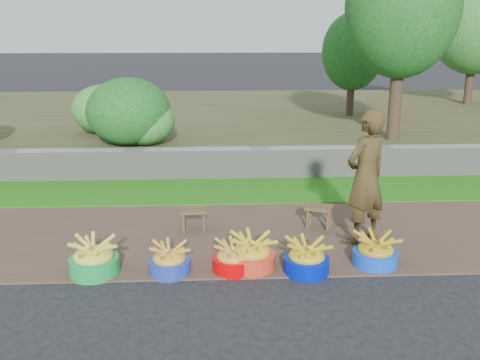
{
  "coord_description": "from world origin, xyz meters",
  "views": [
    {
      "loc": [
        -0.82,
        -5.23,
        2.59
      ],
      "look_at": [
        -0.5,
        1.3,
        0.75
      ],
      "focal_mm": 40.0,
      "sensor_mm": 36.0,
      "label": 1
    }
  ],
  "objects_px": {
    "basin_b": "(169,261)",
    "vendor_woman": "(366,177)",
    "basin_d": "(251,254)",
    "basin_e": "(307,259)",
    "basin_a": "(94,259)",
    "stool_right": "(319,210)",
    "basin_f": "(375,252)",
    "basin_c": "(233,259)",
    "stool_left": "(193,213)"
  },
  "relations": [
    {
      "from": "basin_b",
      "to": "vendor_woman",
      "type": "bearing_deg",
      "value": 18.31
    },
    {
      "from": "basin_d",
      "to": "basin_e",
      "type": "relative_size",
      "value": 1.06
    },
    {
      "from": "basin_a",
      "to": "basin_d",
      "type": "bearing_deg",
      "value": 1.56
    },
    {
      "from": "basin_a",
      "to": "stool_right",
      "type": "xyz_separation_m",
      "value": [
        2.72,
        1.25,
        0.09
      ]
    },
    {
      "from": "basin_d",
      "to": "basin_f",
      "type": "distance_m",
      "value": 1.41
    },
    {
      "from": "basin_c",
      "to": "basin_f",
      "type": "relative_size",
      "value": 0.9
    },
    {
      "from": "basin_a",
      "to": "basin_c",
      "type": "relative_size",
      "value": 1.19
    },
    {
      "from": "basin_c",
      "to": "stool_right",
      "type": "distance_m",
      "value": 1.74
    },
    {
      "from": "basin_b",
      "to": "stool_left",
      "type": "distance_m",
      "value": 1.29
    },
    {
      "from": "basin_f",
      "to": "stool_left",
      "type": "xyz_separation_m",
      "value": [
        -2.09,
        1.18,
        0.09
      ]
    },
    {
      "from": "basin_c",
      "to": "basin_f",
      "type": "bearing_deg",
      "value": 2.1
    },
    {
      "from": "basin_e",
      "to": "stool_left",
      "type": "relative_size",
      "value": 1.43
    },
    {
      "from": "basin_e",
      "to": "basin_f",
      "type": "relative_size",
      "value": 1.0
    },
    {
      "from": "basin_f",
      "to": "basin_b",
      "type": "bearing_deg",
      "value": -177.97
    },
    {
      "from": "basin_e",
      "to": "basin_b",
      "type": "bearing_deg",
      "value": 177.96
    },
    {
      "from": "basin_e",
      "to": "stool_left",
      "type": "height_order",
      "value": "basin_e"
    },
    {
      "from": "basin_d",
      "to": "vendor_woman",
      "type": "relative_size",
      "value": 0.32
    },
    {
      "from": "basin_c",
      "to": "basin_d",
      "type": "height_order",
      "value": "basin_d"
    },
    {
      "from": "basin_b",
      "to": "basin_e",
      "type": "relative_size",
      "value": 0.91
    },
    {
      "from": "basin_a",
      "to": "basin_f",
      "type": "xyz_separation_m",
      "value": [
        3.14,
        0.05,
        -0.01
      ]
    },
    {
      "from": "basin_a",
      "to": "stool_left",
      "type": "bearing_deg",
      "value": 49.81
    },
    {
      "from": "basin_a",
      "to": "basin_f",
      "type": "distance_m",
      "value": 3.14
    },
    {
      "from": "basin_a",
      "to": "basin_b",
      "type": "height_order",
      "value": "basin_a"
    },
    {
      "from": "basin_e",
      "to": "basin_d",
      "type": "bearing_deg",
      "value": 167.89
    },
    {
      "from": "basin_c",
      "to": "basin_f",
      "type": "distance_m",
      "value": 1.61
    },
    {
      "from": "basin_b",
      "to": "basin_d",
      "type": "height_order",
      "value": "basin_d"
    },
    {
      "from": "basin_f",
      "to": "stool_left",
      "type": "bearing_deg",
      "value": 150.51
    },
    {
      "from": "stool_left",
      "to": "basin_d",
      "type": "bearing_deg",
      "value": -60.06
    },
    {
      "from": "basin_c",
      "to": "basin_e",
      "type": "distance_m",
      "value": 0.81
    },
    {
      "from": "basin_c",
      "to": "stool_right",
      "type": "xyz_separation_m",
      "value": [
        1.2,
        1.25,
        0.11
      ]
    },
    {
      "from": "basin_b",
      "to": "basin_f",
      "type": "bearing_deg",
      "value": 2.03
    },
    {
      "from": "stool_left",
      "to": "vendor_woman",
      "type": "xyz_separation_m",
      "value": [
        2.13,
        -0.49,
        0.6
      ]
    },
    {
      "from": "stool_left",
      "to": "vendor_woman",
      "type": "bearing_deg",
      "value": -12.82
    },
    {
      "from": "basin_d",
      "to": "basin_e",
      "type": "distance_m",
      "value": 0.61
    },
    {
      "from": "basin_c",
      "to": "basin_e",
      "type": "bearing_deg",
      "value": -5.42
    },
    {
      "from": "basin_c",
      "to": "basin_e",
      "type": "height_order",
      "value": "basin_e"
    },
    {
      "from": "basin_d",
      "to": "basin_f",
      "type": "relative_size",
      "value": 1.06
    },
    {
      "from": "basin_f",
      "to": "vendor_woman",
      "type": "xyz_separation_m",
      "value": [
        0.04,
        0.7,
        0.69
      ]
    },
    {
      "from": "basin_d",
      "to": "stool_left",
      "type": "bearing_deg",
      "value": 119.94
    },
    {
      "from": "basin_d",
      "to": "vendor_woman",
      "type": "height_order",
      "value": "vendor_woman"
    },
    {
      "from": "stool_left",
      "to": "basin_e",
      "type": "bearing_deg",
      "value": -45.77
    },
    {
      "from": "stool_left",
      "to": "vendor_woman",
      "type": "distance_m",
      "value": 2.27
    },
    {
      "from": "basin_a",
      "to": "basin_f",
      "type": "bearing_deg",
      "value": 1.0
    },
    {
      "from": "basin_a",
      "to": "vendor_woman",
      "type": "xyz_separation_m",
      "value": [
        3.18,
        0.75,
        0.68
      ]
    },
    {
      "from": "stool_left",
      "to": "vendor_woman",
      "type": "relative_size",
      "value": 0.21
    },
    {
      "from": "basin_a",
      "to": "basin_d",
      "type": "distance_m",
      "value": 1.73
    },
    {
      "from": "stool_right",
      "to": "basin_b",
      "type": "bearing_deg",
      "value": -146.14
    },
    {
      "from": "basin_c",
      "to": "basin_d",
      "type": "distance_m",
      "value": 0.22
    },
    {
      "from": "basin_c",
      "to": "stool_right",
      "type": "height_order",
      "value": "basin_c"
    },
    {
      "from": "basin_b",
      "to": "stool_right",
      "type": "relative_size",
      "value": 1.08
    }
  ]
}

